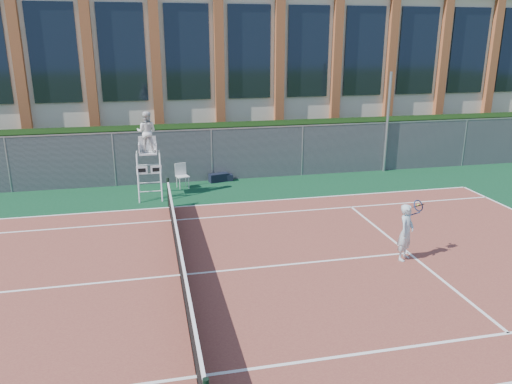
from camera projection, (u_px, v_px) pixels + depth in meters
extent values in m
plane|color=#233814|center=(181.00, 276.00, 12.78)|extent=(120.00, 120.00, 0.00)
cube|color=#0D391E|center=(178.00, 260.00, 13.71)|extent=(36.00, 20.00, 0.01)
cube|color=brown|center=(181.00, 275.00, 12.78)|extent=(23.77, 10.97, 0.02)
cylinder|color=black|center=(168.00, 193.00, 17.85)|extent=(0.10, 0.10, 1.10)
cube|color=black|center=(180.00, 260.00, 12.65)|extent=(0.03, 11.00, 0.86)
cube|color=white|center=(179.00, 243.00, 12.51)|extent=(0.06, 11.20, 0.07)
cube|color=black|center=(163.00, 152.00, 21.79)|extent=(40.00, 1.40, 2.20)
cube|color=beige|center=(154.00, 72.00, 28.41)|extent=(44.00, 10.00, 8.00)
cylinder|color=#9EA0A5|center=(387.00, 123.00, 22.28)|extent=(0.12, 0.12, 4.46)
cylinder|color=white|center=(138.00, 179.00, 18.41)|extent=(0.05, 0.50, 1.81)
cylinder|color=white|center=(161.00, 178.00, 18.59)|extent=(0.05, 0.50, 1.81)
cylinder|color=white|center=(138.00, 173.00, 19.28)|extent=(0.05, 0.50, 1.81)
cylinder|color=white|center=(160.00, 172.00, 19.45)|extent=(0.05, 0.50, 1.81)
cube|color=white|center=(148.00, 153.00, 18.68)|extent=(0.65, 0.56, 0.06)
cube|color=white|center=(147.00, 143.00, 18.83)|extent=(0.65, 0.05, 0.56)
cube|color=white|center=(142.00, 170.00, 18.44)|extent=(0.41, 0.03, 0.31)
cube|color=white|center=(156.00, 169.00, 18.55)|extent=(0.41, 0.03, 0.31)
imported|color=white|center=(147.00, 132.00, 18.49)|extent=(0.87, 0.75, 1.53)
cube|color=silver|center=(182.00, 176.00, 20.16)|extent=(0.57, 0.57, 0.04)
cube|color=silver|center=(180.00, 169.00, 20.26)|extent=(0.46, 0.16, 0.50)
cylinder|color=silver|center=(180.00, 184.00, 19.99)|extent=(0.03, 0.03, 0.47)
cylinder|color=silver|center=(189.00, 183.00, 20.15)|extent=(0.03, 0.03, 0.47)
cylinder|color=silver|center=(177.00, 182.00, 20.31)|extent=(0.03, 0.03, 0.47)
cylinder|color=silver|center=(186.00, 181.00, 20.47)|extent=(0.03, 0.03, 0.47)
cube|color=black|center=(219.00, 178.00, 21.16)|extent=(0.88, 0.52, 0.35)
cube|color=black|center=(225.00, 178.00, 21.28)|extent=(0.69, 0.31, 0.27)
imported|color=silver|center=(406.00, 232.00, 13.48)|extent=(0.68, 0.66, 1.57)
torus|color=navy|center=(418.00, 206.00, 13.57)|extent=(0.38, 0.30, 0.30)
sphere|color=#CCE533|center=(418.00, 205.00, 13.77)|extent=(0.07, 0.07, 0.07)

